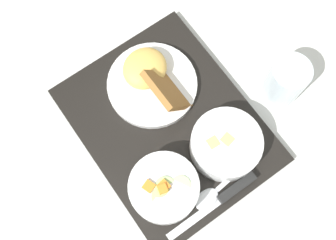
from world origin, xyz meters
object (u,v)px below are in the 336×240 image
at_px(knife, 230,193).
at_px(spoon, 216,191).
at_px(bowl_salad, 164,188).
at_px(glass_water, 285,82).
at_px(bowl_soup, 226,144).
at_px(plate_main, 151,80).

distance_m(knife, spoon, 0.03).
distance_m(bowl_salad, glass_water, 0.33).
bearing_deg(bowl_soup, spoon, 125.33).
bearing_deg(plate_main, glass_water, -133.69).
relative_size(knife, spoon, 1.46).
bearing_deg(bowl_soup, glass_water, -85.83).
distance_m(bowl_soup, glass_water, 0.18).
relative_size(bowl_salad, knife, 0.64).
height_order(plate_main, knife, plate_main).
bearing_deg(glass_water, knife, 109.80).
height_order(bowl_salad, bowl_soup, bowl_salad).
bearing_deg(plate_main, bowl_salad, 144.70).
bearing_deg(bowl_salad, spoon, -133.22).
bearing_deg(knife, bowl_soup, -120.90).
bearing_deg(bowl_salad, plate_main, -35.30).
xyz_separation_m(bowl_soup, spoon, (-0.05, 0.07, -0.03)).
distance_m(bowl_salad, bowl_soup, 0.15).
relative_size(bowl_salad, plate_main, 0.70).
bearing_deg(glass_water, plate_main, 46.31).
distance_m(plate_main, knife, 0.27).
xyz_separation_m(bowl_salad, plate_main, (0.18, -0.13, -0.01)).
height_order(bowl_salad, knife, bowl_salad).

